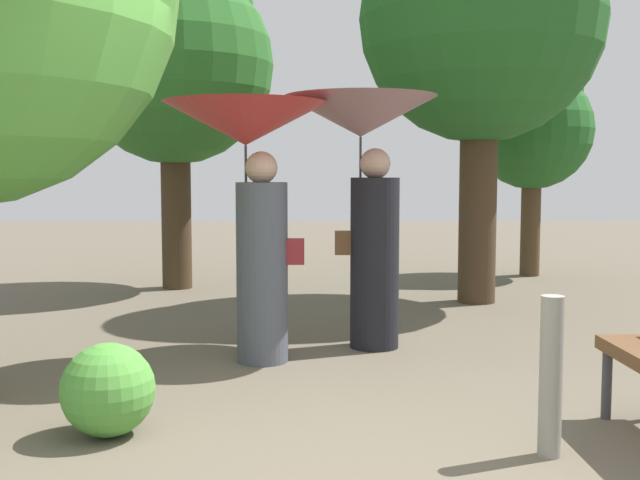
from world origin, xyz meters
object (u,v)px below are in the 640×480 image
object	(u,v)px
tree_mid_left	(174,46)
path_marker_post	(551,377)
person_left	(251,170)
tree_mid_right	(533,118)
person_right	(365,163)

from	to	relation	value
tree_mid_left	path_marker_post	xyz separation A→B (m)	(2.95, -5.94, -2.65)
person_left	tree_mid_right	bearing A→B (deg)	-32.91
tree_mid_right	tree_mid_left	bearing A→B (deg)	-167.14
path_marker_post	tree_mid_right	bearing A→B (deg)	74.47
person_left	person_right	distance (m)	1.04
person_right	tree_mid_left	bearing A→B (deg)	35.78
person_left	tree_mid_left	size ratio (longest dim) A/B	0.44
tree_mid_left	path_marker_post	size ratio (longest dim) A/B	5.43
tree_mid_right	path_marker_post	distance (m)	7.56
person_right	tree_mid_left	size ratio (longest dim) A/B	0.46
person_right	path_marker_post	bearing A→B (deg)	-159.57
person_left	person_right	size ratio (longest dim) A/B	0.96
person_left	tree_mid_right	xyz separation A→B (m)	(3.66, 5.00, 0.76)
person_right	tree_mid_right	distance (m)	5.34
person_left	person_right	xyz separation A→B (m)	(0.92, 0.48, 0.06)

